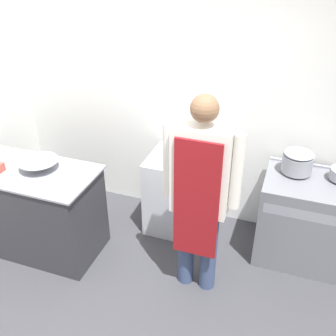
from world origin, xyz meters
TOP-DOWN VIEW (x-y plane):
  - ground_plane at (0.00, 0.00)m, footprint 14.00×14.00m
  - wall_back at (0.00, 1.76)m, footprint 8.00×0.05m
  - prep_counter at (-1.18, 0.64)m, footprint 1.31×0.66m
  - stove at (1.37, 1.37)m, footprint 0.93×0.62m
  - fridge_unit at (0.06, 1.42)m, footprint 0.62×0.58m
  - person_cook at (0.47, 0.68)m, footprint 0.63×0.24m
  - mixing_bowl at (-1.07, 0.70)m, footprint 0.37×0.37m
  - stock_pot at (1.16, 1.49)m, footprint 0.28×0.28m

SIDE VIEW (x-z plane):
  - ground_plane at x=0.00m, z-range 0.00..0.00m
  - fridge_unit at x=0.06m, z-range 0.00..0.85m
  - stove at x=1.37m, z-range -0.01..0.87m
  - prep_counter at x=-1.18m, z-range 0.00..0.90m
  - mixing_bowl at x=-1.07m, z-range 0.90..0.99m
  - stock_pot at x=1.16m, z-range 0.88..1.09m
  - person_cook at x=0.47m, z-range 0.13..1.94m
  - wall_back at x=0.00m, z-range 0.00..2.70m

